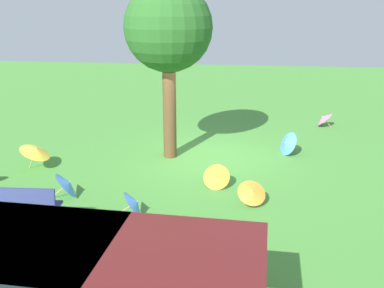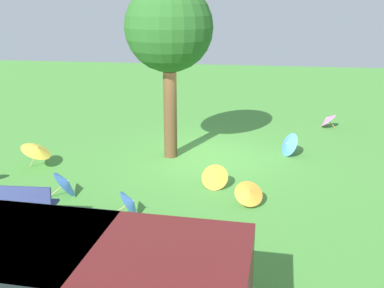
% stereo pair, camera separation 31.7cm
% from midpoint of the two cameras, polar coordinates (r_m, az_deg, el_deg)
% --- Properties ---
extents(ground, '(40.00, 40.00, 0.00)m').
position_cam_midpoint_polar(ground, '(13.26, 0.83, -1.74)').
color(ground, '#478C38').
extents(van_dark, '(4.68, 2.29, 1.53)m').
position_cam_midpoint_polar(van_dark, '(6.35, -16.38, -16.68)').
color(van_dark, '#591919').
rests_on(van_dark, ground).
extents(park_bench, '(1.63, 0.59, 0.90)m').
position_cam_midpoint_polar(park_bench, '(9.87, -21.88, -7.28)').
color(park_bench, navy).
rests_on(park_bench, ground).
extents(shade_tree, '(2.43, 2.43, 4.94)m').
position_cam_midpoint_polar(shade_tree, '(12.66, -3.76, 14.23)').
color(shade_tree, brown).
rests_on(shade_tree, ground).
extents(parasol_orange_1, '(0.71, 0.62, 0.59)m').
position_cam_midpoint_polar(parasol_orange_1, '(11.08, 2.26, -4.15)').
color(parasol_orange_1, tan).
rests_on(parasol_orange_1, ground).
extents(parasol_orange_3, '(0.80, 0.75, 0.57)m').
position_cam_midpoint_polar(parasol_orange_3, '(10.21, 6.73, -6.08)').
color(parasol_orange_3, tan).
rests_on(parasol_orange_3, ground).
extents(parasol_pink_0, '(0.69, 0.75, 0.60)m').
position_cam_midpoint_polar(parasol_pink_0, '(17.07, 15.81, 3.18)').
color(parasol_pink_0, tan).
rests_on(parasol_pink_0, ground).
extents(parasol_blue_0, '(0.70, 0.73, 0.61)m').
position_cam_midpoint_polar(parasol_blue_0, '(9.77, -8.17, -7.40)').
color(parasol_blue_0, tan).
rests_on(parasol_blue_0, ground).
extents(parasol_blue_1, '(0.71, 0.83, 0.71)m').
position_cam_midpoint_polar(parasol_blue_1, '(13.68, 11.25, 0.09)').
color(parasol_blue_1, tan).
rests_on(parasol_blue_1, ground).
extents(parasol_yellow_1, '(0.86, 0.88, 0.77)m').
position_cam_midpoint_polar(parasol_yellow_1, '(13.00, -19.84, -0.80)').
color(parasol_yellow_1, tan).
rests_on(parasol_yellow_1, ground).
extents(parasol_blue_2, '(0.78, 0.88, 0.65)m').
position_cam_midpoint_polar(parasol_blue_2, '(11.00, -16.22, -4.87)').
color(parasol_blue_2, tan).
rests_on(parasol_blue_2, ground).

